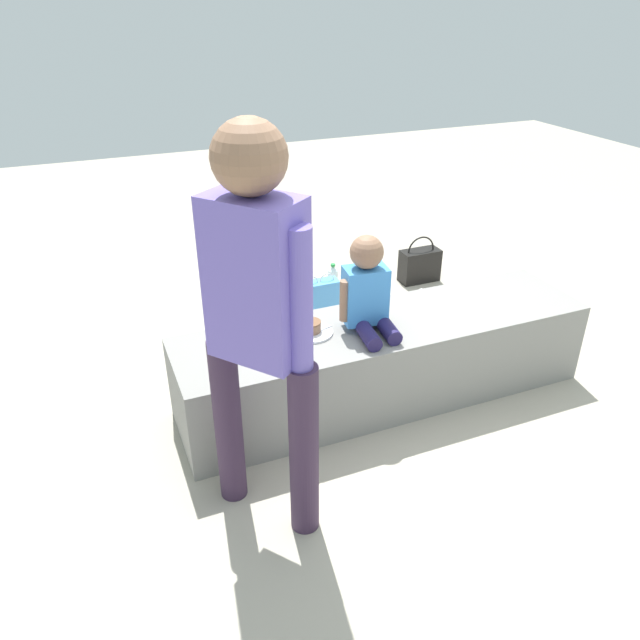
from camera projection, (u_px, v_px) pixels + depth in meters
name	position (u px, v px, depth m)	size (l,w,h in m)	color
ground_plane	(382.00, 395.00, 3.29)	(12.00, 12.00, 0.00)	#A9A190
concrete_ledge	(384.00, 360.00, 3.18)	(2.16, 0.54, 0.45)	gray
child_seated	(367.00, 290.00, 2.91)	(0.28, 0.33, 0.48)	#221B4A
adult_standing	(257.00, 306.00, 2.11)	(0.36, 0.40, 1.61)	#35243B
cake_plate	(311.00, 329.00, 2.97)	(0.22, 0.22, 0.07)	white
gift_bag	(319.00, 301.00, 3.94)	(0.26, 0.11, 0.34)	#4C99E0
railing_post	(242.00, 282.00, 3.55)	(0.36, 0.36, 1.14)	black
water_bottle_near_gift	(333.00, 279.00, 4.36)	(0.07, 0.07, 0.22)	silver
party_cup_red	(270.00, 360.00, 3.50)	(0.08, 0.08, 0.10)	red
cake_box_white	(423.00, 311.00, 4.01)	(0.34, 0.30, 0.12)	white
handbag_black_leather	(420.00, 265.00, 4.52)	(0.29, 0.14, 0.35)	black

